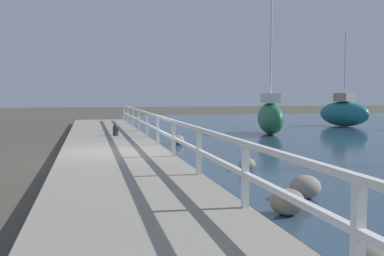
# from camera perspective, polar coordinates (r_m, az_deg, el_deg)

# --- Properties ---
(ground_plane) EXTENTS (120.00, 120.00, 0.00)m
(ground_plane) POSITION_cam_1_polar(r_m,az_deg,el_deg) (13.95, -9.72, -4.11)
(ground_plane) COLOR #4C473D
(dock_walkway) EXTENTS (3.29, 36.00, 0.28)m
(dock_walkway) POSITION_cam_1_polar(r_m,az_deg,el_deg) (13.93, -9.73, -3.53)
(dock_walkway) COLOR gray
(dock_walkway) RESTS_ON ground
(railing) EXTENTS (0.10, 32.50, 1.03)m
(railing) POSITION_cam_1_polar(r_m,az_deg,el_deg) (14.02, -3.46, 0.04)
(railing) COLOR white
(railing) RESTS_ON dock_walkway
(boulder_downstream) EXTENTS (0.61, 0.55, 0.46)m
(boulder_downstream) POSITION_cam_1_polar(r_m,az_deg,el_deg) (9.05, 14.19, -7.26)
(boulder_downstream) COLOR gray
(boulder_downstream) RESTS_ON ground
(boulder_far_strip) EXTENTS (0.50, 0.45, 0.37)m
(boulder_far_strip) POSITION_cam_1_polar(r_m,az_deg,el_deg) (18.25, -1.77, -1.50)
(boulder_far_strip) COLOR gray
(boulder_far_strip) RESTS_ON ground
(boulder_mid_strip) EXTENTS (0.45, 0.41, 0.34)m
(boulder_mid_strip) POSITION_cam_1_polar(r_m,az_deg,el_deg) (12.06, 7.00, -4.58)
(boulder_mid_strip) COLOR gray
(boulder_mid_strip) RESTS_ON ground
(boulder_near_dock) EXTENTS (0.60, 0.54, 0.45)m
(boulder_near_dock) POSITION_cam_1_polar(r_m,az_deg,el_deg) (7.77, 11.99, -9.17)
(boulder_near_dock) COLOR slate
(boulder_near_dock) RESTS_ON ground
(mooring_bollard) EXTENTS (0.24, 0.24, 0.50)m
(mooring_bollard) POSITION_cam_1_polar(r_m,az_deg,el_deg) (19.20, -9.67, -0.24)
(mooring_bollard) COLOR #333338
(mooring_bollard) RESTS_ON dock_walkway
(sailboat_teal) EXTENTS (2.68, 3.81, 6.05)m
(sailboat_teal) POSITION_cam_1_polar(r_m,az_deg,el_deg) (30.19, 18.74, 1.86)
(sailboat_teal) COLOR #1E707A
(sailboat_teal) RESTS_ON water_surface
(sailboat_green) EXTENTS (1.60, 3.78, 7.03)m
(sailboat_green) POSITION_cam_1_polar(r_m,az_deg,el_deg) (23.27, 9.89, 1.43)
(sailboat_green) COLOR #236B42
(sailboat_green) RESTS_ON water_surface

